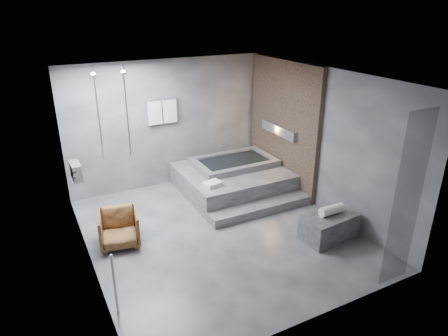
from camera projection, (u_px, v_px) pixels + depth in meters
room at (233, 135)px, 7.00m from camera, size 5.00×5.04×2.82m
tub_deck at (232, 180)px, 8.84m from camera, size 2.20×2.00×0.50m
tub_step at (261, 208)px, 7.93m from camera, size 2.20×0.36×0.18m
concrete_bench at (329, 226)px, 7.03m from camera, size 1.04×0.64×0.45m
driftwood_chair at (119, 228)px, 6.82m from camera, size 0.78×0.79×0.62m
rolled_towel at (332, 210)px, 6.95m from camera, size 0.47×0.17×0.17m
deck_towel at (213, 184)px, 7.92m from camera, size 0.38×0.31×0.09m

